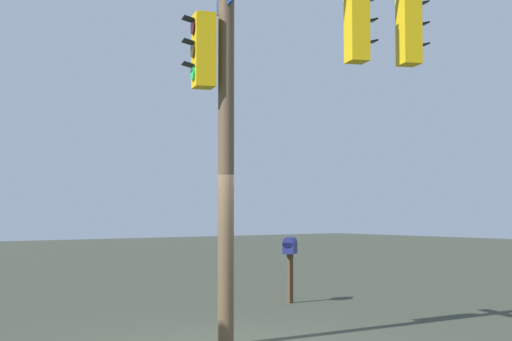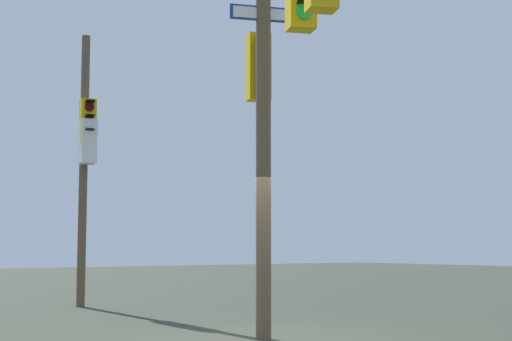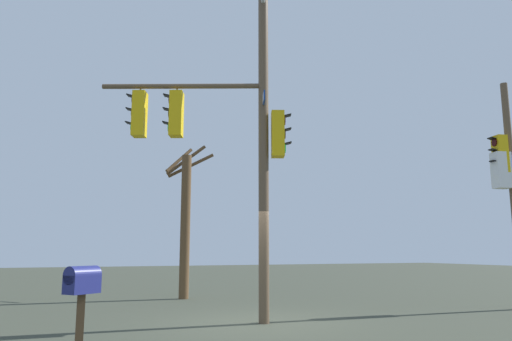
{
  "view_description": "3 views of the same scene",
  "coord_description": "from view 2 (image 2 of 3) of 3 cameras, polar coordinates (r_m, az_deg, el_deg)",
  "views": [
    {
      "loc": [
        6.49,
        8.95,
        1.96
      ],
      "look_at": [
        -0.23,
        0.14,
        2.56
      ],
      "focal_mm": 52.73,
      "sensor_mm": 36.0,
      "label": 1
    },
    {
      "loc": [
        -9.62,
        7.09,
        1.43
      ],
      "look_at": [
        0.2,
        -0.04,
        2.61
      ],
      "focal_mm": 54.48,
      "sensor_mm": 36.0,
      "label": 2
    },
    {
      "loc": [
        -4.22,
        -10.34,
        1.62
      ],
      "look_at": [
        -0.14,
        -0.3,
        3.42
      ],
      "focal_mm": 33.62,
      "sensor_mm": 36.0,
      "label": 3
    }
  ],
  "objects": [
    {
      "name": "ground_plane",
      "position": [
        12.03,
        0.39,
        -12.39
      ],
      "size": [
        80.0,
        80.0,
        0.0
      ],
      "primitive_type": "plane",
      "color": "#373B2E"
    },
    {
      "name": "main_signal_pole_assembly",
      "position": [
        11.91,
        1.98,
        10.2
      ],
      "size": [
        4.28,
        4.02,
        8.26
      ],
      "rotation": [
        0.0,
        0.0,
        2.75
      ],
      "color": "brown",
      "rests_on": "ground"
    },
    {
      "name": "secondary_pole_assembly",
      "position": [
        18.95,
        -12.41,
        1.47
      ],
      "size": [
        0.75,
        0.43,
        6.54
      ],
      "rotation": [
        0.0,
        0.0,
        2.98
      ],
      "color": "brown",
      "rests_on": "ground"
    }
  ]
}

